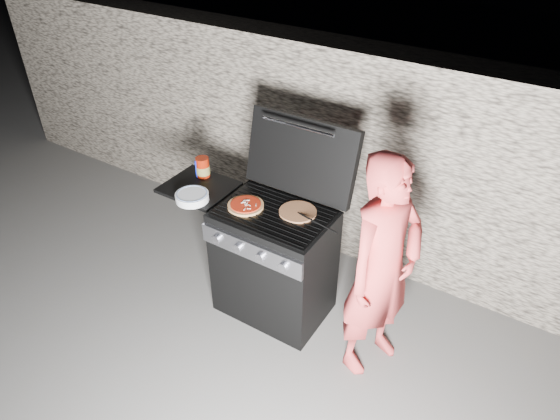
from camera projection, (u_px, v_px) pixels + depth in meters
The scene contains 10 objects.
ground at pixel (275, 306), 3.95m from camera, with size 50.00×50.00×0.00m, color #575554.
stone_wall at pixel (342, 152), 4.16m from camera, with size 8.00×0.35×1.80m, color #A89A86.
gas_grill at pixel (247, 251), 3.80m from camera, with size 1.34×0.79×0.91m, color black, non-canonical shape.
pizza_topped at pixel (246, 205), 3.48m from camera, with size 0.25×0.25×0.03m, color tan, non-canonical shape.
pizza_plain at pixel (298, 212), 3.42m from camera, with size 0.26×0.26×0.01m, color tan.
sauce_jar at pixel (203, 167), 3.80m from camera, with size 0.10×0.10×0.16m, color maroon.
blue_carton at pixel (200, 169), 3.79m from camera, with size 0.07×0.04×0.14m, color #091BB9.
plate_stack at pixel (192, 197), 3.55m from camera, with size 0.24×0.24×0.06m, color white.
person at pixel (382, 270), 3.10m from camera, with size 0.59×0.39×1.61m, color #C73B3B.
tongs at pixel (317, 223), 3.26m from camera, with size 0.01×0.01×0.40m, color black.
Camera 1 is at (1.53, -2.34, 2.89)m, focal length 32.00 mm.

